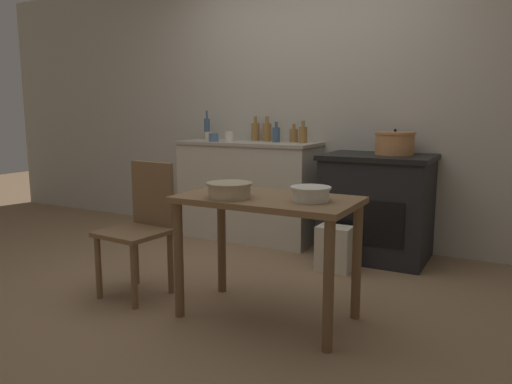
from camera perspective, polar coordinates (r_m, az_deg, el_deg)
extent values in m
plane|color=#896B4C|center=(3.54, -4.00, -10.93)|extent=(14.00, 14.00, 0.00)
cube|color=#B2AD9E|center=(4.74, 6.29, 9.90)|extent=(8.00, 0.07, 2.55)
cube|color=beige|center=(4.76, -0.85, 0.00)|extent=(1.31, 0.50, 0.90)
cube|color=#A9A08F|center=(4.71, -0.87, 5.61)|extent=(1.34, 0.53, 0.03)
cube|color=black|center=(4.25, 13.63, -1.92)|extent=(0.83, 0.62, 0.83)
cube|color=black|center=(4.19, 13.86, 3.91)|extent=(0.87, 0.66, 0.04)
cube|color=black|center=(3.97, 12.43, -3.42)|extent=(0.58, 0.01, 0.35)
cube|color=brown|center=(2.88, 1.33, -0.89)|extent=(1.03, 0.57, 0.03)
cylinder|color=brown|center=(3.01, -8.83, -7.71)|extent=(0.06, 0.06, 0.70)
cylinder|color=brown|center=(2.58, 8.28, -10.65)|extent=(0.06, 0.06, 0.70)
cylinder|color=brown|center=(3.39, -3.95, -5.68)|extent=(0.06, 0.06, 0.70)
cylinder|color=brown|center=(3.01, 11.44, -7.80)|extent=(0.06, 0.06, 0.70)
cube|color=brown|center=(3.38, -13.81, -4.53)|extent=(0.43, 0.43, 0.03)
cube|color=brown|center=(3.46, -11.74, -0.20)|extent=(0.36, 0.06, 0.44)
cylinder|color=brown|center=(3.46, -17.57, -8.23)|extent=(0.04, 0.04, 0.42)
cylinder|color=brown|center=(3.22, -13.76, -9.37)|extent=(0.04, 0.04, 0.42)
cylinder|color=brown|center=(3.67, -13.58, -7.05)|extent=(0.04, 0.04, 0.42)
cylinder|color=brown|center=(3.44, -9.74, -8.00)|extent=(0.04, 0.04, 0.42)
cube|color=beige|center=(3.90, 8.93, -6.41)|extent=(0.26, 0.18, 0.35)
cylinder|color=#B77A47|center=(4.21, 15.56, 5.26)|extent=(0.31, 0.31, 0.16)
cylinder|color=#B77A47|center=(4.20, 15.61, 6.51)|extent=(0.32, 0.32, 0.02)
sphere|color=black|center=(4.20, 15.63, 6.81)|extent=(0.02, 0.02, 0.02)
cylinder|color=tan|center=(2.84, -3.06, 0.22)|extent=(0.24, 0.24, 0.09)
cylinder|color=tan|center=(2.84, -3.07, 0.97)|extent=(0.26, 0.26, 0.01)
cylinder|color=silver|center=(2.76, 6.26, -0.20)|extent=(0.21, 0.21, 0.08)
cylinder|color=beige|center=(2.75, 6.27, 0.49)|extent=(0.23, 0.23, 0.01)
cylinder|color=olive|center=(4.52, 5.39, 6.51)|extent=(0.08, 0.08, 0.14)
cylinder|color=olive|center=(4.51, 5.41, 7.77)|extent=(0.03, 0.03, 0.06)
cylinder|color=olive|center=(4.74, 1.27, 6.84)|extent=(0.08, 0.08, 0.17)
cylinder|color=olive|center=(4.74, 1.27, 8.25)|extent=(0.03, 0.03, 0.07)
cylinder|color=olive|center=(4.84, -0.07, 6.88)|extent=(0.08, 0.08, 0.17)
cylinder|color=olive|center=(4.83, -0.07, 8.25)|extent=(0.03, 0.03, 0.06)
cylinder|color=olive|center=(4.62, 4.33, 6.45)|extent=(0.08, 0.08, 0.12)
cylinder|color=olive|center=(4.62, 4.34, 7.49)|extent=(0.03, 0.03, 0.05)
cylinder|color=#3D5675|center=(4.61, 2.32, 6.55)|extent=(0.07, 0.07, 0.14)
cylinder|color=#3D5675|center=(4.60, 2.33, 7.72)|extent=(0.03, 0.03, 0.05)
cylinder|color=#3D5675|center=(5.06, -5.62, 7.17)|extent=(0.06, 0.06, 0.21)
cylinder|color=#3D5675|center=(5.06, -5.64, 8.80)|extent=(0.02, 0.02, 0.08)
cylinder|color=beige|center=(4.87, -5.48, 6.36)|extent=(0.07, 0.07, 0.08)
cylinder|color=silver|center=(4.66, -3.09, 6.33)|extent=(0.08, 0.08, 0.09)
cylinder|color=#4C6B99|center=(4.70, -4.88, 6.23)|extent=(0.09, 0.09, 0.08)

